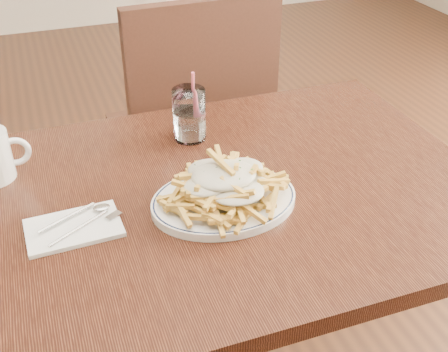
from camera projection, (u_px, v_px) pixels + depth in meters
name	position (u px, v px, depth m)	size (l,w,h in m)	color
table	(208.00, 220.00, 1.23)	(1.20, 0.80, 0.75)	black
chair_far	(194.00, 124.00, 1.83)	(0.48, 0.48, 1.00)	#321910
fries_plate	(224.00, 201.00, 1.13)	(0.33, 0.30, 0.02)	white
loaded_fries	(224.00, 181.00, 1.11)	(0.25, 0.19, 0.07)	gold
napkin	(74.00, 228.00, 1.07)	(0.18, 0.12, 0.01)	white
cutlery	(73.00, 223.00, 1.07)	(0.16, 0.13, 0.01)	silver
water_glass	(189.00, 117.00, 1.34)	(0.08, 0.08, 0.17)	white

